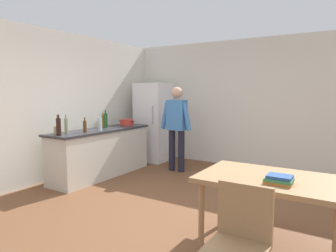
{
  "coord_description": "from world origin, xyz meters",
  "views": [
    {
      "loc": [
        2.06,
        -3.32,
        1.59
      ],
      "look_at": [
        -0.63,
        1.01,
        1.02
      ],
      "focal_mm": 32.16,
      "sensor_mm": 36.0,
      "label": 1
    }
  ],
  "objects_px": {
    "refrigerator": "(153,122)",
    "bottle_vinegar_tall": "(66,126)",
    "dining_table": "(271,185)",
    "bottle_water_clear": "(100,124)",
    "bottle_beer_brown": "(85,126)",
    "chair": "(239,238)",
    "cooking_pot": "(127,122)",
    "bottle_wine_dark": "(59,127)",
    "book_stack": "(279,180)",
    "bottle_wine_green": "(106,120)",
    "bottle_oil_amber": "(103,121)",
    "utensil_jar": "(57,130)",
    "person": "(177,123)"
  },
  "relations": [
    {
      "from": "person",
      "to": "utensil_jar",
      "type": "xyz_separation_m",
      "value": [
        -1.14,
        -1.96,
        0.0
      ]
    },
    {
      "from": "bottle_oil_amber",
      "to": "book_stack",
      "type": "distance_m",
      "value": 4.02
    },
    {
      "from": "cooking_pot",
      "to": "bottle_beer_brown",
      "type": "relative_size",
      "value": 1.54
    },
    {
      "from": "chair",
      "to": "utensil_jar",
      "type": "height_order",
      "value": "utensil_jar"
    },
    {
      "from": "bottle_beer_brown",
      "to": "bottle_wine_green",
      "type": "relative_size",
      "value": 0.76
    },
    {
      "from": "bottle_water_clear",
      "to": "person",
      "type": "bearing_deg",
      "value": 54.55
    },
    {
      "from": "chair",
      "to": "bottle_vinegar_tall",
      "type": "height_order",
      "value": "bottle_vinegar_tall"
    },
    {
      "from": "refrigerator",
      "to": "bottle_vinegar_tall",
      "type": "bearing_deg",
      "value": -92.75
    },
    {
      "from": "bottle_water_clear",
      "to": "bottle_wine_dark",
      "type": "relative_size",
      "value": 0.88
    },
    {
      "from": "utensil_jar",
      "to": "bottle_beer_brown",
      "type": "xyz_separation_m",
      "value": [
        0.19,
        0.42,
        0.03
      ]
    },
    {
      "from": "dining_table",
      "to": "book_stack",
      "type": "xyz_separation_m",
      "value": [
        0.1,
        -0.18,
        0.11
      ]
    },
    {
      "from": "utensil_jar",
      "to": "bottle_wine_dark",
      "type": "relative_size",
      "value": 0.94
    },
    {
      "from": "bottle_beer_brown",
      "to": "chair",
      "type": "bearing_deg",
      "value": -25.58
    },
    {
      "from": "person",
      "to": "bottle_water_clear",
      "type": "distance_m",
      "value": 1.52
    },
    {
      "from": "chair",
      "to": "book_stack",
      "type": "xyz_separation_m",
      "value": [
        0.1,
        0.79,
        0.25
      ]
    },
    {
      "from": "bottle_vinegar_tall",
      "to": "bottle_oil_amber",
      "type": "height_order",
      "value": "bottle_vinegar_tall"
    },
    {
      "from": "person",
      "to": "bottle_oil_amber",
      "type": "distance_m",
      "value": 1.47
    },
    {
      "from": "cooking_pot",
      "to": "bottle_wine_green",
      "type": "relative_size",
      "value": 1.18
    },
    {
      "from": "bottle_vinegar_tall",
      "to": "bottle_wine_green",
      "type": "height_order",
      "value": "bottle_wine_green"
    },
    {
      "from": "bottle_vinegar_tall",
      "to": "bottle_oil_amber",
      "type": "distance_m",
      "value": 1.07
    },
    {
      "from": "book_stack",
      "to": "bottle_vinegar_tall",
      "type": "bearing_deg",
      "value": 172.02
    },
    {
      "from": "utensil_jar",
      "to": "bottle_wine_dark",
      "type": "bearing_deg",
      "value": -29.35
    },
    {
      "from": "bottle_water_clear",
      "to": "bottle_wine_dark",
      "type": "bearing_deg",
      "value": -99.07
    },
    {
      "from": "cooking_pot",
      "to": "bottle_wine_dark",
      "type": "height_order",
      "value": "bottle_wine_dark"
    },
    {
      "from": "utensil_jar",
      "to": "bottle_wine_green",
      "type": "height_order",
      "value": "bottle_wine_green"
    },
    {
      "from": "bottle_wine_dark",
      "to": "book_stack",
      "type": "distance_m",
      "value": 3.48
    },
    {
      "from": "refrigerator",
      "to": "bottle_vinegar_tall",
      "type": "relative_size",
      "value": 5.62
    },
    {
      "from": "book_stack",
      "to": "refrigerator",
      "type": "bearing_deg",
      "value": 139.76
    },
    {
      "from": "cooking_pot",
      "to": "bottle_wine_green",
      "type": "height_order",
      "value": "bottle_wine_green"
    },
    {
      "from": "refrigerator",
      "to": "book_stack",
      "type": "bearing_deg",
      "value": -40.24
    },
    {
      "from": "dining_table",
      "to": "utensil_jar",
      "type": "height_order",
      "value": "utensil_jar"
    },
    {
      "from": "chair",
      "to": "bottle_vinegar_tall",
      "type": "distance_m",
      "value": 3.68
    },
    {
      "from": "bottle_water_clear",
      "to": "bottle_beer_brown",
      "type": "distance_m",
      "value": 0.31
    },
    {
      "from": "person",
      "to": "bottle_oil_amber",
      "type": "relative_size",
      "value": 6.07
    },
    {
      "from": "refrigerator",
      "to": "person",
      "type": "xyz_separation_m",
      "value": [
        0.95,
        -0.55,
        0.08
      ]
    },
    {
      "from": "refrigerator",
      "to": "bottle_oil_amber",
      "type": "xyz_separation_m",
      "value": [
        -0.3,
        -1.33,
        0.12
      ]
    },
    {
      "from": "person",
      "to": "dining_table",
      "type": "bearing_deg",
      "value": -42.41
    },
    {
      "from": "bottle_oil_amber",
      "to": "bottle_wine_dark",
      "type": "bearing_deg",
      "value": -79.18
    },
    {
      "from": "refrigerator",
      "to": "cooking_pot",
      "type": "xyz_separation_m",
      "value": [
        -0.14,
        -0.78,
        0.06
      ]
    },
    {
      "from": "bottle_water_clear",
      "to": "bottle_beer_brown",
      "type": "bearing_deg",
      "value": -101.92
    },
    {
      "from": "utensil_jar",
      "to": "refrigerator",
      "type": "bearing_deg",
      "value": 85.73
    },
    {
      "from": "utensil_jar",
      "to": "bottle_wine_dark",
      "type": "height_order",
      "value": "bottle_wine_dark"
    },
    {
      "from": "bottle_wine_green",
      "to": "bottle_water_clear",
      "type": "bearing_deg",
      "value": -57.95
    },
    {
      "from": "bottle_vinegar_tall",
      "to": "book_stack",
      "type": "height_order",
      "value": "bottle_vinegar_tall"
    },
    {
      "from": "dining_table",
      "to": "bottle_vinegar_tall",
      "type": "xyz_separation_m",
      "value": [
        -3.41,
        0.31,
        0.36
      ]
    },
    {
      "from": "bottle_wine_green",
      "to": "bottle_vinegar_tall",
      "type": "bearing_deg",
      "value": -85.58
    },
    {
      "from": "bottle_wine_dark",
      "to": "bottle_wine_green",
      "type": "relative_size",
      "value": 1.0
    },
    {
      "from": "chair",
      "to": "bottle_oil_amber",
      "type": "relative_size",
      "value": 3.25
    },
    {
      "from": "person",
      "to": "bottle_beer_brown",
      "type": "bearing_deg",
      "value": -121.5
    },
    {
      "from": "cooking_pot",
      "to": "bottle_water_clear",
      "type": "relative_size",
      "value": 1.33
    }
  ]
}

